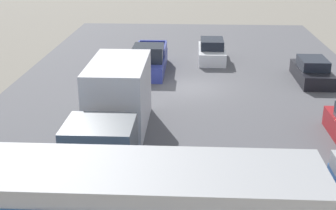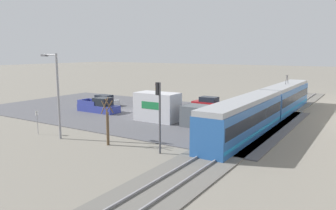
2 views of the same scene
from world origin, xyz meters
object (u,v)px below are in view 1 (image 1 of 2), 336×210
Objects in this scene: box_truck at (115,106)px; pickup_truck at (149,61)px; sedan_car_1 at (212,51)px; sedan_car_0 at (312,72)px.

box_truck is 1.45× the size of pickup_truck.
sedan_car_1 is at bearing -143.54° from pickup_truck.
pickup_truck is at bearing -143.54° from sedan_car_1.
sedan_car_1 is (-4.18, -3.09, -0.09)m from pickup_truck.
sedan_car_1 is (-4.73, -13.62, -0.84)m from box_truck.
pickup_truck is at bearing -8.81° from sedan_car_0.
box_truck is 1.90× the size of sedan_car_0.
box_truck is at bearing -109.13° from sedan_car_1.
sedan_car_0 is (-10.71, -8.96, -0.87)m from box_truck.
pickup_truck reaches higher than sedan_car_0.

